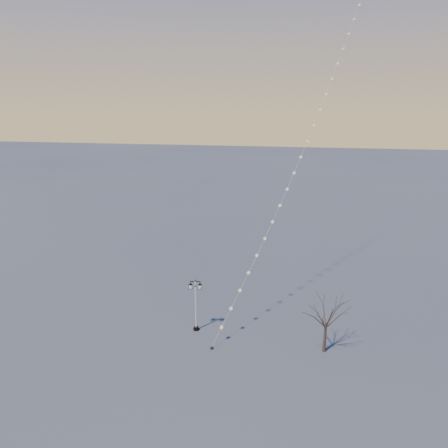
# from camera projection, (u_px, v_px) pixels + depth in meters

# --- Properties ---
(ground) EXTENTS (300.00, 300.00, 0.00)m
(ground) POSITION_uv_depth(u_px,v_px,m) (211.00, 351.00, 32.57)
(ground) COLOR #4C4D4D
(ground) RESTS_ON ground
(street_lamp) EXTENTS (1.18, 0.52, 4.65)m
(street_lamp) POSITION_uv_depth(u_px,v_px,m) (196.00, 303.00, 34.84)
(street_lamp) COLOR black
(street_lamp) RESTS_ON ground
(bare_tree) EXTENTS (2.74, 2.74, 4.54)m
(bare_tree) POSITION_uv_depth(u_px,v_px,m) (327.00, 315.00, 31.65)
(bare_tree) COLOR #3C2F22
(bare_tree) RESTS_ON ground
(kite_train) EXTENTS (15.11, 32.48, 37.81)m
(kite_train) POSITION_uv_depth(u_px,v_px,m) (315.00, 100.00, 41.20)
(kite_train) COLOR black
(kite_train) RESTS_ON ground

